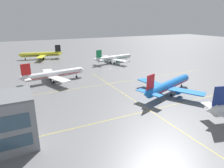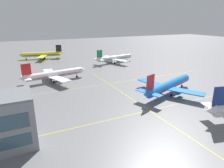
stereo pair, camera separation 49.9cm
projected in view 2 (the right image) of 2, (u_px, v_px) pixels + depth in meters
airliner_second_row at (168, 85)px, 81.70m from camera, size 34.01×29.11×10.87m
airliner_third_row at (54, 74)px, 98.84m from camera, size 33.74×28.78×10.50m
airliner_far_left_stand at (114, 58)px, 141.34m from camera, size 32.41×27.66×10.09m
airliner_far_right_stand at (42, 54)px, 155.39m from camera, size 33.60×28.58×10.48m
taxiway_markings at (149, 111)px, 67.66m from camera, size 129.06×108.87×0.01m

